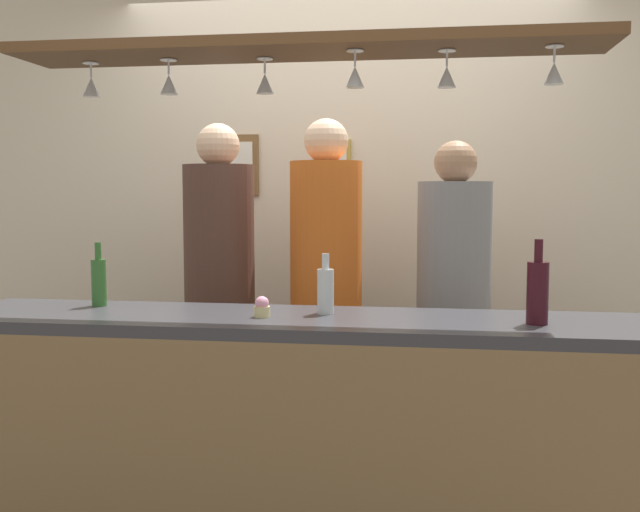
{
  "coord_description": "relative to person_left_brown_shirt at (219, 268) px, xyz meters",
  "views": [
    {
      "loc": [
        0.47,
        -3.02,
        1.43
      ],
      "look_at": [
        0.0,
        0.1,
        1.16
      ],
      "focal_mm": 41.36,
      "sensor_mm": 36.0,
      "label": 1
    }
  ],
  "objects": [
    {
      "name": "back_wall",
      "position": [
        0.54,
        0.69,
        0.24
      ],
      "size": [
        4.4,
        0.06,
        2.6
      ],
      "primitive_type": "cube",
      "color": "beige",
      "rests_on": "ground_plane"
    },
    {
      "name": "bar_counter",
      "position": [
        0.54,
        -0.91,
        -0.41
      ],
      "size": [
        2.7,
        0.55,
        0.97
      ],
      "color": "#38383D",
      "rests_on": "ground_plane"
    },
    {
      "name": "overhead_glass_rack",
      "position": [
        0.54,
        -0.71,
        0.9
      ],
      "size": [
        2.2,
        0.36,
        0.04
      ],
      "primitive_type": "cube",
      "color": "brown"
    },
    {
      "name": "hanging_wineglass_far_left",
      "position": [
        -0.32,
        -0.65,
        0.78
      ],
      "size": [
        0.07,
        0.07,
        0.13
      ],
      "color": "silver",
      "rests_on": "overhead_glass_rack"
    },
    {
      "name": "hanging_wineglass_left",
      "position": [
        0.01,
        -0.67,
        0.78
      ],
      "size": [
        0.07,
        0.07,
        0.13
      ],
      "color": "silver",
      "rests_on": "overhead_glass_rack"
    },
    {
      "name": "hanging_wineglass_center_left",
      "position": [
        0.38,
        -0.64,
        0.78
      ],
      "size": [
        0.07,
        0.07,
        0.13
      ],
      "color": "silver",
      "rests_on": "overhead_glass_rack"
    },
    {
      "name": "hanging_wineglass_center",
      "position": [
        0.73,
        -0.75,
        0.78
      ],
      "size": [
        0.07,
        0.07,
        0.13
      ],
      "color": "silver",
      "rests_on": "overhead_glass_rack"
    },
    {
      "name": "hanging_wineglass_center_right",
      "position": [
        1.06,
        -0.7,
        0.78
      ],
      "size": [
        0.07,
        0.07,
        0.13
      ],
      "color": "silver",
      "rests_on": "overhead_glass_rack"
    },
    {
      "name": "hanging_wineglass_right",
      "position": [
        1.43,
        -0.73,
        0.78
      ],
      "size": [
        0.07,
        0.07,
        0.13
      ],
      "color": "silver",
      "rests_on": "overhead_glass_rack"
    },
    {
      "name": "person_left_brown_shirt",
      "position": [
        0.0,
        0.0,
        0.0
      ],
      "size": [
        0.34,
        0.34,
        1.76
      ],
      "color": "#2D334C",
      "rests_on": "ground_plane"
    },
    {
      "name": "person_middle_orange_shirt",
      "position": [
        0.52,
        0.0,
        0.01
      ],
      "size": [
        0.34,
        0.34,
        1.77
      ],
      "color": "#2D334C",
      "rests_on": "ground_plane"
    },
    {
      "name": "person_right_grey_shirt",
      "position": [
        1.12,
        -0.0,
        -0.06
      ],
      "size": [
        0.34,
        0.34,
        1.66
      ],
      "color": "#2D334C",
      "rests_on": "ground_plane"
    },
    {
      "name": "bottle_wine_dark_red",
      "position": [
        1.38,
        -0.79,
        0.02
      ],
      "size": [
        0.08,
        0.08,
        0.3
      ],
      "color": "#380F19",
      "rests_on": "bar_counter"
    },
    {
      "name": "bottle_beer_green_import",
      "position": [
        -0.32,
        -0.63,
        0.01
      ],
      "size": [
        0.06,
        0.06,
        0.26
      ],
      "color": "#336B2D",
      "rests_on": "bar_counter"
    },
    {
      "name": "bottle_soda_clear",
      "position": [
        0.62,
        -0.68,
        -0.0
      ],
      "size": [
        0.06,
        0.06,
        0.23
      ],
      "color": "silver",
      "rests_on": "bar_counter"
    },
    {
      "name": "cupcake",
      "position": [
        0.39,
        -0.79,
        -0.06
      ],
      "size": [
        0.06,
        0.06,
        0.08
      ],
      "color": "beige",
      "rests_on": "bar_counter"
    },
    {
      "name": "picture_frame_crest",
      "position": [
        0.48,
        0.65,
        0.53
      ],
      "size": [
        0.18,
        0.02,
        0.26
      ],
      "color": "#B29338",
      "rests_on": "back_wall"
    },
    {
      "name": "picture_frame_caricature",
      "position": [
        -0.09,
        0.65,
        0.52
      ],
      "size": [
        0.26,
        0.02,
        0.34
      ],
      "color": "brown",
      "rests_on": "back_wall"
    }
  ]
}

